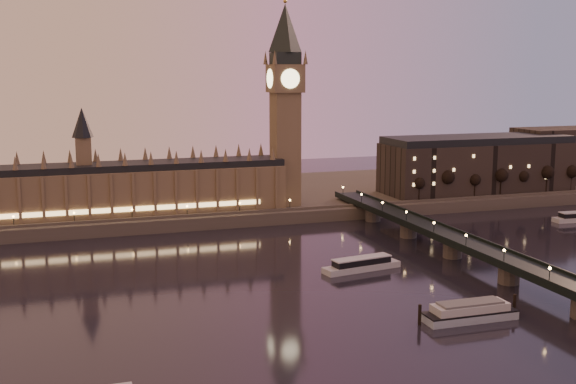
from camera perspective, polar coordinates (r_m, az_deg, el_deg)
name	(u,v)px	position (r m, az deg, el deg)	size (l,w,h in m)	color
ground	(245,293)	(249.17, -3.39, -7.94)	(700.00, 700.00, 0.00)	black
far_embankment	(221,199)	(411.38, -5.30, -0.54)	(560.00, 130.00, 6.00)	#423D35
palace_of_westminster	(98,184)	(355.36, -14.80, 0.64)	(180.00, 26.62, 52.00)	brown
big_ben	(285,93)	(369.20, -0.22, 7.87)	(17.68, 17.68, 104.00)	brown
westminster_bridge	(478,256)	(284.28, 14.80, -4.89)	(13.20, 260.00, 15.30)	black
city_block	(507,161)	(445.24, 16.89, 2.36)	(155.00, 45.00, 34.00)	black
bare_tree_0	(419,182)	(390.82, 10.30, 0.78)	(6.76, 6.76, 13.74)	black
bare_tree_1	(446,181)	(399.03, 12.41, 0.89)	(6.76, 6.76, 13.74)	black
bare_tree_2	(473,179)	(407.76, 14.43, 1.00)	(6.76, 6.76, 13.74)	black
bare_tree_3	(499,178)	(416.98, 16.36, 1.09)	(6.76, 6.76, 13.74)	black
bare_tree_4	(525,176)	(426.65, 18.21, 1.19)	(6.76, 6.76, 13.74)	black
bare_tree_5	(550,175)	(436.75, 19.97, 1.27)	(6.76, 6.76, 13.74)	black
bare_tree_6	(574,174)	(447.24, 21.66, 1.36)	(6.76, 6.76, 13.74)	black
cruise_boat_a	(362,264)	(276.65, 5.84, -5.72)	(32.19, 11.85, 5.04)	silver
moored_barge	(470,312)	(228.66, 14.18, -9.16)	(33.98, 8.51, 6.23)	#99ADC3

